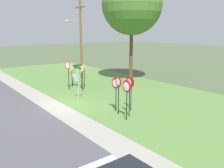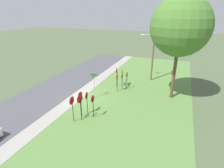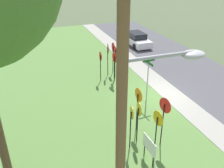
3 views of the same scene
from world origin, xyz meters
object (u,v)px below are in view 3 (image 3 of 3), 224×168
yield_sign_far_left (108,52)px  utility_pole (126,129)px  parked_sedan_distant (136,39)px  stop_sign_far_right (157,124)px  stop_sign_far_center (131,119)px  yield_sign_center (115,55)px  stop_sign_near_left (138,100)px  stop_sign_near_right (164,112)px  street_name_post (148,77)px  stop_sign_far_left (139,114)px  yield_sign_near_left (101,59)px  yield_sign_near_right (115,60)px  notice_board (149,147)px  yield_sign_far_right (113,50)px

yield_sign_far_left → utility_pole: bearing=173.1°
parked_sedan_distant → stop_sign_far_right: bearing=157.6°
utility_pole → parked_sedan_distant: 22.22m
stop_sign_far_center → yield_sign_center: 8.14m
stop_sign_near_left → yield_sign_center: 6.78m
stop_sign_near_right → street_name_post: size_ratio=0.91×
stop_sign_far_left → yield_sign_center: size_ratio=0.89×
yield_sign_far_left → yield_sign_center: (-0.66, -0.36, -0.06)m
stop_sign_near_right → stop_sign_far_center: bearing=65.8°
stop_sign_far_left → stop_sign_near_right: bearing=-116.8°
stop_sign_near_left → yield_sign_near_left: (6.52, -0.06, -0.11)m
yield_sign_center → street_name_post: (-4.10, -0.61, -0.14)m
yield_sign_near_right → street_name_post: size_ratio=0.79×
utility_pole → notice_board: (3.37, -2.65, -4.01)m
stop_sign_far_center → yield_sign_far_right: (8.91, -2.40, 0.23)m
stop_sign_near_left → yield_sign_near_right: (6.02, -0.98, -0.11)m
stop_sign_near_right → utility_pole: size_ratio=0.29×
stop_sign_far_right → utility_pole: 5.81m
notice_board → parked_sedan_distant: 17.64m
stop_sign_near_left → yield_sign_center: size_ratio=0.99×
yield_sign_far_right → street_name_post: street_name_post is taller
stop_sign_far_right → utility_pole: size_ratio=0.26×
stop_sign_near_right → stop_sign_far_right: bearing=116.5°
stop_sign_far_center → yield_sign_near_left: size_ratio=0.99×
yield_sign_center → yield_sign_near_right: bearing=159.3°
yield_sign_near_right → yield_sign_near_left: bearing=52.7°
stop_sign_far_center → stop_sign_far_right: bearing=-121.4°
stop_sign_far_right → stop_sign_near_left: bearing=-5.8°
stop_sign_far_center → notice_board: size_ratio=1.84×
stop_sign_near_left → street_name_post: bearing=-38.4°
stop_sign_far_center → yield_sign_far_right: size_ratio=0.92×
stop_sign_near_right → yield_sign_far_right: 9.30m
stop_sign_near_right → yield_sign_center: (8.18, -0.66, -0.05)m
stop_sign_near_right → stop_sign_near_left: bearing=10.8°
stop_sign_near_right → yield_sign_near_left: bearing=-7.2°
stop_sign_far_right → yield_sign_far_right: (9.72, -1.49, 0.17)m
yield_sign_near_right → yield_sign_center: bearing=-33.6°
notice_board → yield_sign_near_left: bearing=-6.2°
stop_sign_near_left → yield_sign_far_right: (7.73, -1.50, 0.04)m
stop_sign_far_right → yield_sign_far_right: bearing=-15.0°
stop_sign_near_left → yield_sign_near_right: bearing=-11.2°
yield_sign_far_left → yield_sign_far_right: size_ratio=1.03×
yield_sign_far_left → yield_sign_far_right: (0.41, -0.59, -0.07)m
stop_sign_far_center → street_name_post: 4.66m
utility_pole → stop_sign_far_center: bearing=-26.5°
stop_sign_near_left → stop_sign_near_right: size_ratio=0.95×
stop_sign_far_right → yield_sign_far_left: yield_sign_far_left is taller
yield_sign_far_left → yield_sign_near_right: bearing=-166.9°
parked_sedan_distant → utility_pole: bearing=153.5°
parked_sedan_distant → yield_sign_near_right: bearing=144.8°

